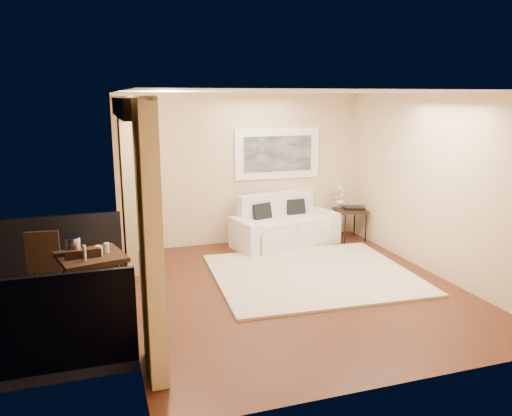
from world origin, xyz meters
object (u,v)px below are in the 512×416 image
side_table (350,212)px  balcony_chair_near (86,285)px  ice_bucket (73,246)px  sofa (283,227)px  balcony_chair_far (45,260)px  bistro_table (91,261)px  orchid (340,195)px

side_table → balcony_chair_near: balcony_chair_near is taller
side_table → ice_bucket: size_ratio=2.99×
sofa → balcony_chair_far: bearing=-171.8°
bistro_table → balcony_chair_near: bearing=-110.7°
balcony_chair_near → orchid: bearing=24.9°
side_table → balcony_chair_far: balcony_chair_far is taller
side_table → balcony_chair_far: bearing=-165.7°
balcony_chair_near → ice_bucket: size_ratio=4.68×
side_table → balcony_chair_far: 5.35m
sofa → orchid: 1.27m
ice_bucket → bistro_table: bearing=-27.3°
orchid → ice_bucket: orchid is taller
sofa → ice_bucket: ice_bucket is taller
side_table → bistro_table: 5.10m
bistro_table → ice_bucket: bearing=152.7°
side_table → ice_bucket: bearing=-156.4°
sofa → bistro_table: sofa is taller
side_table → sofa: bearing=175.3°
ice_bucket → orchid: bearing=26.0°
bistro_table → side_table: bearing=25.5°
orchid → bistro_table: (-4.46, -2.37, -0.07)m
side_table → balcony_chair_near: 5.24m
side_table → bistro_table: size_ratio=0.69×
side_table → balcony_chair_near: size_ratio=0.64×
side_table → orchid: orchid is taller
sofa → orchid: (1.16, 0.07, 0.51)m
sofa → side_table: size_ratio=3.39×
sofa → bistro_table: size_ratio=2.35×
orchid → side_table: bearing=-52.0°
sofa → balcony_chair_far: 4.15m
side_table → orchid: 0.38m
balcony_chair_near → balcony_chair_far: bearing=111.2°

